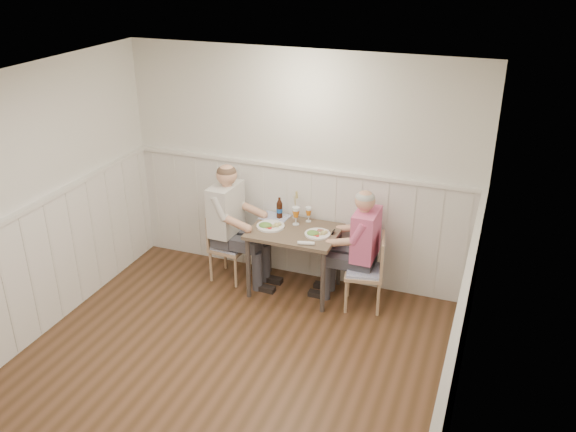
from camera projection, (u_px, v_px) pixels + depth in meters
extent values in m
plane|color=#452D18|center=(212.00, 391.00, 5.31)|extent=(4.50, 4.50, 0.00)
cube|color=silver|center=(299.00, 168.00, 6.69)|extent=(4.00, 0.04, 2.60)
cube|color=silver|center=(3.00, 223.00, 5.41)|extent=(0.04, 4.50, 2.60)
cube|color=silver|center=(466.00, 310.00, 4.14)|extent=(0.04, 4.50, 2.60)
cube|color=white|center=(193.00, 97.00, 4.24)|extent=(4.00, 4.50, 0.02)
cube|color=silver|center=(298.00, 222.00, 6.95)|extent=(3.98, 0.03, 1.30)
cube|color=silver|center=(18.00, 286.00, 5.67)|extent=(0.03, 4.48, 1.30)
cube|color=silver|center=(453.00, 385.00, 4.41)|extent=(0.03, 4.48, 1.30)
cube|color=silver|center=(298.00, 168.00, 6.66)|extent=(3.98, 0.06, 0.04)
cube|color=silver|center=(5.00, 221.00, 5.39)|extent=(0.06, 4.48, 0.04)
cube|color=silver|center=(461.00, 306.00, 4.14)|extent=(0.06, 4.48, 0.04)
cube|color=brown|center=(294.00, 232.00, 6.55)|extent=(0.95, 0.70, 0.04)
cylinder|color=#3F3833|center=(248.00, 268.00, 6.58)|extent=(0.05, 0.05, 0.71)
cylinder|color=#3F3833|center=(269.00, 244.00, 7.09)|extent=(0.05, 0.05, 0.71)
cylinder|color=#3F3833|center=(323.00, 282.00, 6.31)|extent=(0.05, 0.05, 0.71)
cylinder|color=#3F3833|center=(339.00, 257.00, 6.82)|extent=(0.05, 0.05, 0.71)
cube|color=tan|center=(364.00, 273.00, 6.40)|extent=(0.46, 0.46, 0.04)
cube|color=#5869AB|center=(364.00, 270.00, 6.39)|extent=(0.41, 0.41, 0.03)
cube|color=tan|center=(382.00, 255.00, 6.28)|extent=(0.10, 0.39, 0.41)
cylinder|color=tan|center=(378.00, 300.00, 6.31)|extent=(0.03, 0.03, 0.38)
cylinder|color=tan|center=(346.00, 297.00, 6.36)|extent=(0.03, 0.03, 0.38)
cylinder|color=tan|center=(379.00, 283.00, 6.61)|extent=(0.03, 0.03, 0.38)
cylinder|color=tan|center=(348.00, 281.00, 6.66)|extent=(0.03, 0.03, 0.38)
cube|color=tan|center=(230.00, 248.00, 6.95)|extent=(0.41, 0.41, 0.04)
cube|color=#5869AB|center=(229.00, 245.00, 6.94)|extent=(0.37, 0.37, 0.03)
cube|color=tan|center=(216.00, 228.00, 6.93)|extent=(0.06, 0.38, 0.40)
cylinder|color=tan|center=(225.00, 254.00, 7.23)|extent=(0.03, 0.03, 0.37)
cylinder|color=tan|center=(249.00, 260.00, 7.10)|extent=(0.03, 0.03, 0.37)
cylinder|color=tan|center=(211.00, 267.00, 6.96)|extent=(0.03, 0.03, 0.37)
cylinder|color=tan|center=(236.00, 273.00, 6.84)|extent=(0.03, 0.03, 0.37)
cube|color=#3F3F47|center=(361.00, 283.00, 6.56)|extent=(0.43, 0.39, 0.43)
cube|color=#3F3F47|center=(345.00, 258.00, 6.52)|extent=(0.41, 0.35, 0.12)
cube|color=#CD6180|center=(364.00, 234.00, 6.32)|extent=(0.23, 0.42, 0.52)
sphere|color=tan|center=(366.00, 201.00, 6.16)|extent=(0.21, 0.21, 0.21)
sphere|color=#A5A5A0|center=(366.00, 198.00, 6.15)|extent=(0.20, 0.20, 0.20)
cube|color=black|center=(333.00, 229.00, 6.43)|extent=(0.02, 0.07, 0.12)
cube|color=#3F3F47|center=(230.00, 260.00, 7.00)|extent=(0.47, 0.43, 0.46)
cube|color=#3F3F47|center=(245.00, 240.00, 6.81)|extent=(0.45, 0.39, 0.13)
cube|color=beige|center=(227.00, 209.00, 6.74)|extent=(0.27, 0.47, 0.57)
sphere|color=tan|center=(226.00, 175.00, 6.57)|extent=(0.23, 0.23, 0.23)
sphere|color=#4C3828|center=(226.00, 172.00, 6.56)|extent=(0.22, 0.22, 0.22)
cylinder|color=white|center=(318.00, 234.00, 6.43)|extent=(0.27, 0.27, 0.02)
ellipsoid|color=#3F722D|center=(313.00, 232.00, 6.40)|extent=(0.13, 0.11, 0.05)
sphere|color=#C7BE74|center=(323.00, 232.00, 6.41)|extent=(0.04, 0.04, 0.04)
cube|color=brown|center=(321.00, 231.00, 6.47)|extent=(0.08, 0.05, 0.01)
cylinder|color=white|center=(326.00, 231.00, 6.45)|extent=(0.06, 0.06, 0.03)
cylinder|color=white|center=(271.00, 226.00, 6.60)|extent=(0.31, 0.31, 0.02)
ellipsoid|color=#3F722D|center=(265.00, 224.00, 6.57)|extent=(0.15, 0.12, 0.06)
sphere|color=#C7BE74|center=(277.00, 224.00, 6.58)|extent=(0.04, 0.04, 0.04)
cylinder|color=silver|center=(308.00, 221.00, 6.74)|extent=(0.06, 0.06, 0.01)
cylinder|color=silver|center=(308.00, 218.00, 6.72)|extent=(0.01, 0.01, 0.08)
cone|color=orange|center=(309.00, 212.00, 6.69)|extent=(0.07, 0.07, 0.07)
cylinder|color=silver|center=(309.00, 208.00, 6.67)|extent=(0.07, 0.07, 0.03)
cylinder|color=silver|center=(296.00, 224.00, 6.66)|extent=(0.07, 0.07, 0.01)
cylinder|color=silver|center=(296.00, 220.00, 6.64)|extent=(0.01, 0.01, 0.09)
cone|color=orange|center=(296.00, 214.00, 6.61)|extent=(0.08, 0.08, 0.08)
cylinder|color=silver|center=(296.00, 209.00, 6.59)|extent=(0.08, 0.08, 0.03)
cylinder|color=black|center=(279.00, 211.00, 6.79)|extent=(0.07, 0.07, 0.18)
cone|color=black|center=(279.00, 202.00, 6.74)|extent=(0.07, 0.07, 0.04)
cylinder|color=black|center=(279.00, 199.00, 6.73)|extent=(0.03, 0.03, 0.03)
cylinder|color=#184C95|center=(279.00, 210.00, 6.78)|extent=(0.07, 0.07, 0.05)
cylinder|color=white|center=(306.00, 243.00, 6.21)|extent=(0.18, 0.08, 0.04)
cylinder|color=silver|center=(294.00, 215.00, 6.80)|extent=(0.04, 0.04, 0.07)
cylinder|color=tan|center=(294.00, 205.00, 6.75)|extent=(0.02, 0.02, 0.24)
cone|color=tan|center=(294.00, 193.00, 6.69)|extent=(0.03, 0.03, 0.08)
cube|color=#5869AB|center=(275.00, 217.00, 6.84)|extent=(0.33, 0.27, 0.01)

